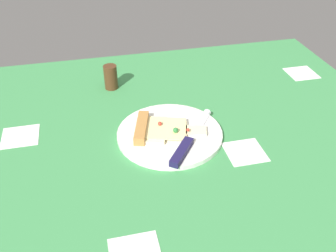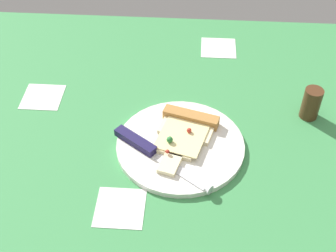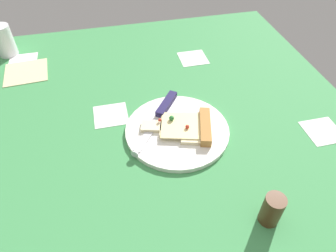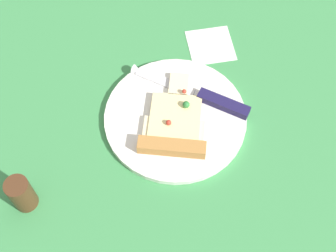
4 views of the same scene
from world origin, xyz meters
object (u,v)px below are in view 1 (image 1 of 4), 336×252
(knife, at_px, (189,141))
(pepper_shaker, at_px, (111,77))
(pizza_slice, at_px, (159,129))
(plate, at_px, (170,134))

(knife, relative_size, pepper_shaker, 2.82)
(pepper_shaker, bearing_deg, knife, -65.83)
(pizza_slice, relative_size, knife, 0.92)
(pizza_slice, bearing_deg, knife, 59.48)
(plate, bearing_deg, pizza_slice, 164.48)
(pepper_shaker, bearing_deg, plate, -67.40)
(pizza_slice, distance_m, knife, 0.08)
(plate, height_order, pepper_shaker, pepper_shaker)
(plate, bearing_deg, pepper_shaker, 112.60)
(pizza_slice, bearing_deg, pepper_shaker, -145.66)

